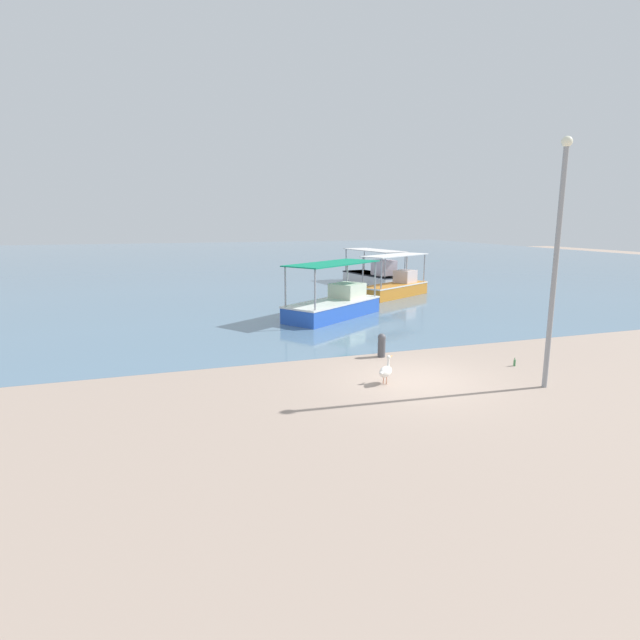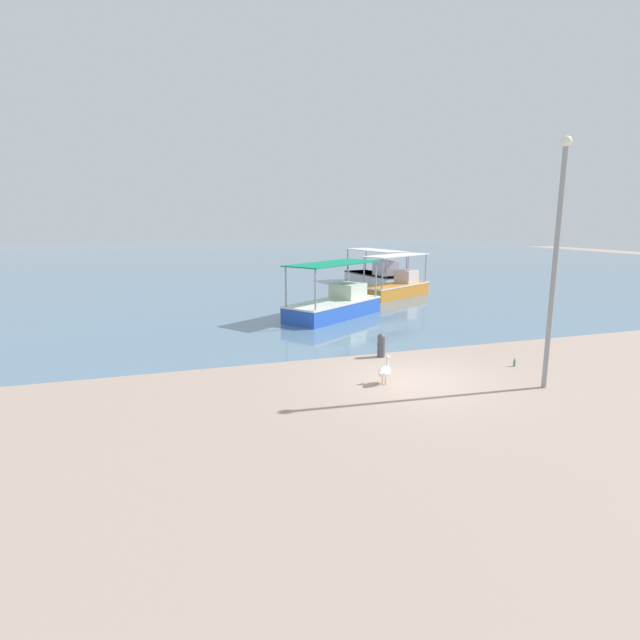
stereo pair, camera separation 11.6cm
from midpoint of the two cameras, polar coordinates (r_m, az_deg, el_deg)
The scene contains 9 objects.
ground at distance 14.97m, azimuth 10.53°, elevation -6.70°, with size 120.00×120.00×0.00m, color gray.
harbor_water at distance 60.99m, azimuth -11.82°, elevation 6.83°, with size 110.00×90.00×0.00m, color slate.
fishing_boat_near_right at distance 23.95m, azimuth 1.55°, elevation 1.85°, with size 5.61×4.70×2.60m.
fishing_boat_far_left at distance 30.78m, azimuth 8.53°, elevation 3.82°, with size 5.29×3.92×2.53m.
fishing_boat_center at distance 37.00m, azimuth 6.26°, elevation 5.18°, with size 2.88×6.04×2.43m.
pelican at distance 14.36m, azimuth 7.29°, elevation -5.80°, with size 0.70×0.59×0.80m.
lamp_post at distance 14.74m, azimuth 25.21°, elevation 6.87°, with size 0.28×0.28×6.69m.
mooring_bollard at distance 17.10m, azimuth 6.86°, elevation -2.78°, with size 0.27×0.27×0.81m.
glass_bottle at distance 17.16m, azimuth 21.16°, elevation -4.57°, with size 0.07×0.07×0.27m.
Camera 1 is at (-7.04, -12.40, 4.60)m, focal length 28.00 mm.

